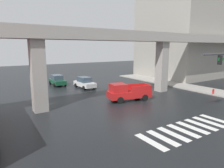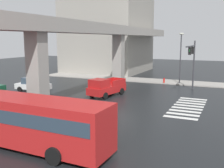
{
  "view_description": "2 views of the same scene",
  "coord_description": "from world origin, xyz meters",
  "px_view_note": "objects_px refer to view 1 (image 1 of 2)",
  "views": [
    {
      "loc": [
        -12.67,
        -15.17,
        6.16
      ],
      "look_at": [
        -1.73,
        1.71,
        2.46
      ],
      "focal_mm": 31.76,
      "sensor_mm": 36.0,
      "label": 1
    },
    {
      "loc": [
        -25.51,
        -9.98,
        6.36
      ],
      "look_at": [
        -1.51,
        0.9,
        1.96
      ],
      "focal_mm": 43.0,
      "sensor_mm": 36.0,
      "label": 2
    }
  ],
  "objects_px": {
    "fire_hydrant": "(213,92)",
    "pickup_truck": "(127,92)",
    "sedan_dark_green": "(57,80)",
    "sedan_white": "(85,83)"
  },
  "relations": [
    {
      "from": "fire_hydrant",
      "to": "pickup_truck",
      "type": "bearing_deg",
      "value": 160.75
    },
    {
      "from": "sedan_dark_green",
      "to": "fire_hydrant",
      "type": "xyz_separation_m",
      "value": [
        15.17,
        -17.96,
        -0.42
      ]
    },
    {
      "from": "pickup_truck",
      "to": "fire_hydrant",
      "type": "xyz_separation_m",
      "value": [
        11.31,
        -3.95,
        -0.56
      ]
    },
    {
      "from": "sedan_white",
      "to": "sedan_dark_green",
      "type": "bearing_deg",
      "value": 121.83
    },
    {
      "from": "pickup_truck",
      "to": "sedan_dark_green",
      "type": "relative_size",
      "value": 1.24
    },
    {
      "from": "fire_hydrant",
      "to": "sedan_dark_green",
      "type": "bearing_deg",
      "value": 130.18
    },
    {
      "from": "sedan_white",
      "to": "fire_hydrant",
      "type": "relative_size",
      "value": 5.17
    },
    {
      "from": "sedan_white",
      "to": "fire_hydrant",
      "type": "bearing_deg",
      "value": -47.37
    },
    {
      "from": "sedan_white",
      "to": "fire_hydrant",
      "type": "distance_m",
      "value": 18.22
    },
    {
      "from": "sedan_dark_green",
      "to": "sedan_white",
      "type": "bearing_deg",
      "value": -58.17
    }
  ]
}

